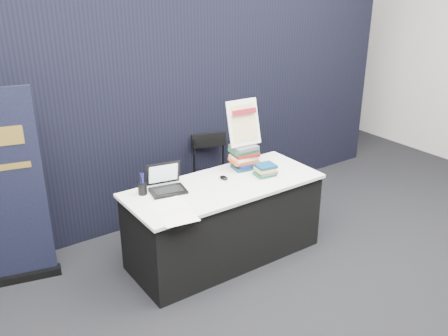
% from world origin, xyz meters
% --- Properties ---
extents(floor, '(8.00, 8.00, 0.00)m').
position_xyz_m(floor, '(0.00, 0.00, 0.00)').
color(floor, black).
rests_on(floor, ground).
extents(wall_back, '(8.00, 0.02, 3.50)m').
position_xyz_m(wall_back, '(0.00, 4.00, 1.75)').
color(wall_back, beige).
rests_on(wall_back, floor).
extents(drape_partition, '(6.00, 0.08, 2.40)m').
position_xyz_m(drape_partition, '(0.00, 1.60, 1.20)').
color(drape_partition, black).
rests_on(drape_partition, floor).
extents(display_table, '(1.80, 0.75, 0.75)m').
position_xyz_m(display_table, '(0.00, 0.55, 0.38)').
color(display_table, black).
rests_on(display_table, floor).
extents(laptop, '(0.34, 0.30, 0.23)m').
position_xyz_m(laptop, '(-0.49, 0.73, 0.81)').
color(laptop, black).
rests_on(laptop, display_table).
extents(mouse, '(0.07, 0.10, 0.03)m').
position_xyz_m(mouse, '(0.06, 0.64, 0.76)').
color(mouse, black).
rests_on(mouse, display_table).
extents(brochure_left, '(0.29, 0.24, 0.00)m').
position_xyz_m(brochure_left, '(-0.61, 0.37, 0.75)').
color(brochure_left, white).
rests_on(brochure_left, display_table).
extents(brochure_mid, '(0.31, 0.24, 0.00)m').
position_xyz_m(brochure_mid, '(-0.66, 0.22, 0.75)').
color(brochure_mid, white).
rests_on(brochure_mid, display_table).
extents(brochure_right, '(0.31, 0.22, 0.00)m').
position_xyz_m(brochure_right, '(-0.62, 0.48, 0.75)').
color(brochure_right, white).
rests_on(brochure_right, display_table).
extents(pen_cup, '(0.09, 0.09, 0.10)m').
position_xyz_m(pen_cup, '(-0.69, 0.78, 0.80)').
color(pen_cup, black).
rests_on(pen_cup, display_table).
extents(book_stack_tall, '(0.27, 0.22, 0.23)m').
position_xyz_m(book_stack_tall, '(0.38, 0.74, 0.87)').
color(book_stack_tall, '#164655').
rests_on(book_stack_tall, display_table).
extents(book_stack_short, '(0.21, 0.17, 0.11)m').
position_xyz_m(book_stack_short, '(0.43, 0.49, 0.80)').
color(book_stack_short, '#1A643C').
rests_on(book_stack_short, display_table).
extents(info_sign, '(0.33, 0.17, 0.44)m').
position_xyz_m(info_sign, '(0.38, 0.77, 1.19)').
color(info_sign, black).
rests_on(info_sign, book_stack_tall).
extents(pullup_banner, '(0.73, 0.27, 1.72)m').
position_xyz_m(pullup_banner, '(-1.72, 1.27, 0.76)').
color(pullup_banner, black).
rests_on(pullup_banner, floor).
extents(stacking_chair, '(0.50, 0.51, 0.88)m').
position_xyz_m(stacking_chair, '(0.44, 1.32, 0.49)').
color(stacking_chair, black).
rests_on(stacking_chair, floor).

